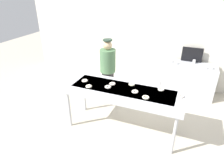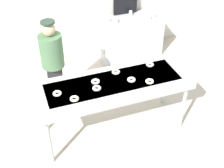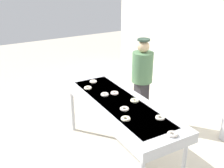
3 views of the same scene
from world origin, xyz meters
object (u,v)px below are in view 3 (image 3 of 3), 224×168
fryer_conveyor (119,106)px  sugar_donut_2 (135,100)px  sugar_donut_4 (172,134)px  sugar_donut_5 (93,82)px  sugar_donut_8 (88,88)px  sugar_donut_3 (115,93)px  sugar_donut_6 (160,118)px  sugar_donut_1 (124,109)px  sugar_donut_0 (105,94)px  sugar_donut_7 (126,119)px  worker_baker (142,76)px

fryer_conveyor → sugar_donut_2: bearing=59.5°
sugar_donut_2 → sugar_donut_4: same height
sugar_donut_2 → sugar_donut_5: (-0.94, -0.21, 0.00)m
sugar_donut_8 → sugar_donut_3: bearing=35.2°
fryer_conveyor → sugar_donut_6: size_ratio=18.85×
sugar_donut_1 → sugar_donut_4: bearing=11.0°
sugar_donut_2 → sugar_donut_0: bearing=-144.5°
sugar_donut_6 → sugar_donut_3: bearing=-171.9°
sugar_donut_7 → fryer_conveyor: bearing=158.1°
sugar_donut_0 → sugar_donut_8: bearing=-161.7°
sugar_donut_0 → sugar_donut_7: size_ratio=1.00×
sugar_donut_4 → sugar_donut_5: bearing=-177.0°
sugar_donut_1 → fryer_conveyor: bearing=164.9°
sugar_donut_0 → sugar_donut_4: size_ratio=1.00×
sugar_donut_3 → sugar_donut_7: (0.74, -0.26, 0.00)m
sugar_donut_0 → sugar_donut_3: 0.16m
sugar_donut_5 → sugar_donut_7: 1.33m
sugar_donut_6 → sugar_donut_8: size_ratio=1.00×
fryer_conveyor → sugar_donut_2: sugar_donut_2 is taller
sugar_donut_0 → sugar_donut_3: same height
sugar_donut_5 → worker_baker: 0.93m
fryer_conveyor → sugar_donut_3: sugar_donut_3 is taller
sugar_donut_0 → sugar_donut_1: size_ratio=1.00×
sugar_donut_0 → worker_baker: size_ratio=0.08×
sugar_donut_1 → worker_baker: size_ratio=0.08×
sugar_donut_6 → worker_baker: bearing=153.1°
sugar_donut_4 → sugar_donut_6: bearing=162.5°
sugar_donut_0 → worker_baker: 1.08m
sugar_donut_4 → sugar_donut_3: bearing=-179.2°
fryer_conveyor → sugar_donut_8: bearing=-162.2°
sugar_donut_0 → sugar_donut_6: (0.96, 0.29, 0.00)m
sugar_donut_2 → sugar_donut_5: size_ratio=1.00×
sugar_donut_2 → worker_baker: 1.09m
sugar_donut_8 → worker_baker: worker_baker is taller
sugar_donut_1 → sugar_donut_4: (0.79, 0.15, 0.00)m
sugar_donut_7 → worker_baker: bearing=137.3°
sugar_donut_0 → fryer_conveyor: bearing=17.3°
sugar_donut_0 → sugar_donut_6: bearing=16.6°
sugar_donut_4 → sugar_donut_7: bearing=-153.5°
fryer_conveyor → sugar_donut_3: bearing=164.9°
sugar_donut_3 → sugar_donut_8: (-0.38, -0.27, 0.00)m
fryer_conveyor → sugar_donut_3: (-0.25, 0.07, 0.10)m
fryer_conveyor → sugar_donut_0: (-0.28, -0.09, 0.10)m
sugar_donut_3 → sugar_donut_0: bearing=-101.1°
fryer_conveyor → sugar_donut_8: size_ratio=18.85×
sugar_donut_8 → sugar_donut_0: bearing=18.3°
sugar_donut_1 → sugar_donut_6: (0.43, 0.27, 0.00)m
sugar_donut_0 → worker_baker: worker_baker is taller
sugar_donut_2 → sugar_donut_7: same height
sugar_donut_5 → sugar_donut_0: bearing=-7.6°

